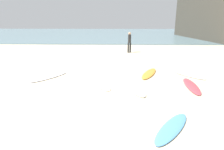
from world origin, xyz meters
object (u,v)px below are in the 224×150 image
object	(u,v)px
surfboard_0	(49,77)
surfboard_3	(149,73)
surfboard_2	(191,86)
surfboard_6	(190,75)
surfboard_7	(135,87)
beachgoer_near	(129,41)
surfboard_4	(172,128)
surfboard_1	(100,83)

from	to	relation	value
surfboard_0	surfboard_3	bearing A→B (deg)	-137.91
surfboard_2	surfboard_6	world-z (taller)	surfboard_2
surfboard_0	surfboard_2	distance (m)	7.09
surfboard_7	surfboard_0	bearing A→B (deg)	-32.09
surfboard_2	beachgoer_near	distance (m)	9.72
surfboard_0	surfboard_6	bearing A→B (deg)	-142.28
surfboard_0	beachgoer_near	bearing A→B (deg)	-86.40
surfboard_3	surfboard_0	bearing A→B (deg)	-149.72
surfboard_0	surfboard_4	world-z (taller)	surfboard_4
surfboard_1	surfboard_6	bearing A→B (deg)	174.01
surfboard_2	surfboard_7	bearing A→B (deg)	-167.76
surfboard_2	surfboard_3	world-z (taller)	surfboard_3
surfboard_3	surfboard_7	bearing A→B (deg)	-91.73
surfboard_7	beachgoer_near	world-z (taller)	beachgoer_near
surfboard_0	surfboard_1	bearing A→B (deg)	-163.85
surfboard_6	beachgoer_near	distance (m)	8.18
surfboard_1	surfboard_2	world-z (taller)	surfboard_2
surfboard_4	beachgoer_near	distance (m)	13.01
surfboard_4	surfboard_7	xyz separation A→B (m)	(-0.77, 3.28, 0.00)
surfboard_3	surfboard_6	world-z (taller)	surfboard_3
surfboard_0	beachgoer_near	xyz separation A→B (m)	(4.66, 8.17, 1.02)
surfboard_3	beachgoer_near	world-z (taller)	beachgoer_near
surfboard_1	surfboard_3	size ratio (longest dim) A/B	0.98
surfboard_4	surfboard_7	bearing A→B (deg)	-41.53
surfboard_0	surfboard_6	size ratio (longest dim) A/B	1.16
surfboard_6	surfboard_7	distance (m)	3.79
surfboard_1	surfboard_4	size ratio (longest dim) A/B	1.17
surfboard_0	surfboard_7	world-z (taller)	surfboard_7
surfboard_3	surfboard_7	world-z (taller)	surfboard_3
surfboard_1	surfboard_0	bearing A→B (deg)	-39.94
surfboard_2	surfboard_7	distance (m)	2.63
surfboard_0	surfboard_4	xyz separation A→B (m)	(5.15, -4.78, 0.00)
surfboard_4	beachgoer_near	world-z (taller)	beachgoer_near
surfboard_6	surfboard_2	bearing A→B (deg)	38.52
surfboard_0	surfboard_3	xyz separation A→B (m)	(5.38, 0.83, 0.01)
surfboard_3	surfboard_4	world-z (taller)	surfboard_3
surfboard_3	surfboard_6	xyz separation A→B (m)	(2.15, -0.25, -0.01)
surfboard_3	surfboard_7	distance (m)	2.55
surfboard_7	surfboard_1	bearing A→B (deg)	-35.22
surfboard_2	surfboard_3	size ratio (longest dim) A/B	0.94
surfboard_1	beachgoer_near	xyz separation A→B (m)	(1.89, 9.03, 1.03)
surfboard_2	surfboard_4	world-z (taller)	surfboard_2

